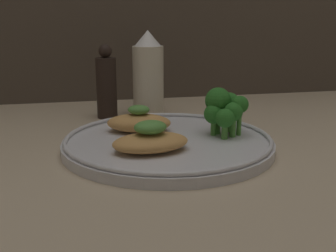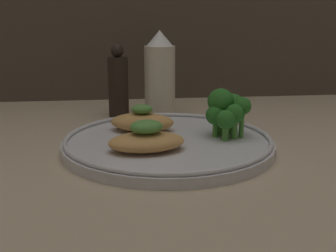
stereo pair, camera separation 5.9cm
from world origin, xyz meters
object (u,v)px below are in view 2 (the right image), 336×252
at_px(plate, 168,142).
at_px(broccoli_bunch, 227,109).
at_px(sauce_bottle, 160,75).
at_px(pepper_grinder, 118,84).

bearing_deg(plate, broccoli_bunch, 6.45).
height_order(plate, sauce_bottle, sauce_bottle).
relative_size(sauce_bottle, pepper_grinder, 1.18).
bearing_deg(plate, pepper_grinder, 108.07).
relative_size(plate, pepper_grinder, 2.21).
xyz_separation_m(sauce_bottle, pepper_grinder, (-0.08, 0.00, -0.01)).
height_order(plate, broccoli_bunch, broccoli_bunch).
bearing_deg(broccoli_bunch, pepper_grinder, 127.70).
bearing_deg(pepper_grinder, broccoli_bunch, -52.30).
distance_m(plate, sauce_bottle, 0.22).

